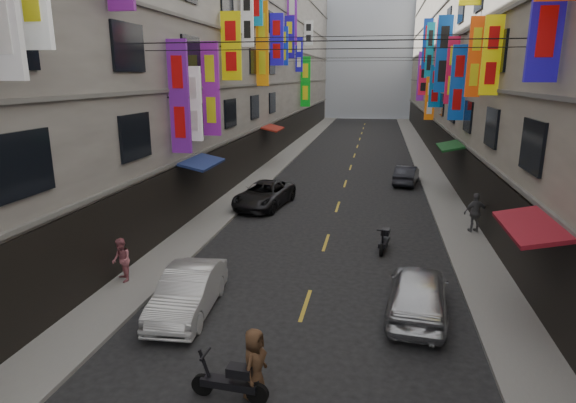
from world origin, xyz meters
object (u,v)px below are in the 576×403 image
at_px(pedestrian_lfar, 121,260).
at_px(pedestrian_crossing, 255,364).
at_px(car_left_mid, 188,292).
at_px(scooter_far_right, 384,240).
at_px(car_right_mid, 418,292).
at_px(car_right_far, 406,175).
at_px(scooter_crossing, 231,382).
at_px(pedestrian_rfar, 476,213).
at_px(car_left_far, 264,195).

xyz_separation_m(pedestrian_lfar, pedestrian_crossing, (6.00, -5.03, -0.06)).
distance_m(car_left_mid, pedestrian_crossing, 4.59).
bearing_deg(scooter_far_right, pedestrian_lfar, 38.35).
bearing_deg(car_right_mid, car_right_far, -86.23).
xyz_separation_m(car_right_mid, car_right_far, (0.60, 18.60, -0.10)).
relative_size(scooter_crossing, scooter_far_right, 1.00).
bearing_deg(car_right_mid, pedestrian_crossing, 55.68).
bearing_deg(pedestrian_rfar, scooter_far_right, 19.12).
distance_m(car_left_far, car_right_mid, 13.53).
bearing_deg(car_right_mid, scooter_crossing, 53.48).
height_order(car_left_mid, pedestrian_crossing, pedestrian_crossing).
relative_size(car_left_far, pedestrian_lfar, 3.20).
distance_m(car_right_mid, pedestrian_rfar, 8.94).
relative_size(car_left_far, car_right_mid, 1.14).
xyz_separation_m(scooter_far_right, car_right_mid, (0.93, -5.45, 0.29)).
distance_m(car_left_far, pedestrian_rfar, 10.92).
relative_size(scooter_crossing, pedestrian_crossing, 1.09).
xyz_separation_m(car_right_mid, pedestrian_crossing, (-3.86, -4.61, 0.09)).
distance_m(scooter_far_right, car_right_mid, 5.54).
distance_m(scooter_far_right, pedestrian_lfar, 10.26).
relative_size(car_right_mid, pedestrian_rfar, 2.37).
height_order(pedestrian_lfar, pedestrian_crossing, pedestrian_lfar).
height_order(scooter_far_right, pedestrian_rfar, pedestrian_rfar).
bearing_deg(car_left_far, scooter_crossing, -70.54).
relative_size(car_right_mid, pedestrian_lfar, 2.81).
xyz_separation_m(scooter_far_right, car_left_mid, (-5.90, -6.56, 0.24)).
bearing_deg(scooter_crossing, car_left_far, 14.46).
distance_m(pedestrian_lfar, pedestrian_crossing, 7.83).
distance_m(car_left_far, car_right_far, 10.82).
xyz_separation_m(scooter_crossing, car_right_far, (4.96, 23.42, 0.19)).
relative_size(car_left_far, pedestrian_rfar, 2.70).
bearing_deg(car_left_mid, pedestrian_lfar, 149.17).
bearing_deg(pedestrian_lfar, pedestrian_rfar, 79.97).
height_order(scooter_far_right, pedestrian_lfar, pedestrian_lfar).
bearing_deg(scooter_crossing, car_left_mid, 37.55).
distance_m(scooter_crossing, scooter_far_right, 10.82).
distance_m(scooter_crossing, pedestrian_lfar, 7.61).
distance_m(scooter_crossing, pedestrian_crossing, 0.66).
bearing_deg(car_left_mid, pedestrian_crossing, -53.65).
distance_m(scooter_crossing, car_left_mid, 4.46).
xyz_separation_m(car_right_far, pedestrian_rfar, (2.51, -10.23, 0.40)).
height_order(car_right_mid, car_right_far, car_right_mid).
bearing_deg(car_right_mid, pedestrian_rfar, -104.75).
xyz_separation_m(scooter_far_right, pedestrian_lfar, (-8.93, -5.03, 0.45)).
bearing_deg(scooter_crossing, car_right_far, -8.17).
xyz_separation_m(car_right_mid, pedestrian_rfar, (3.11, 8.37, 0.30)).
bearing_deg(pedestrian_crossing, scooter_crossing, 122.02).
bearing_deg(car_right_mid, scooter_far_right, -74.70).
xyz_separation_m(scooter_crossing, car_right_mid, (4.36, 4.81, 0.29)).
height_order(car_left_far, car_right_far, car_left_far).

